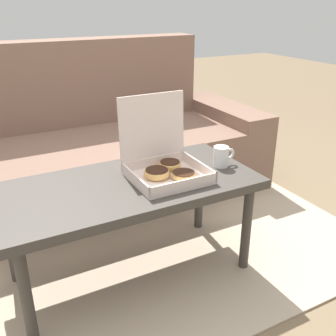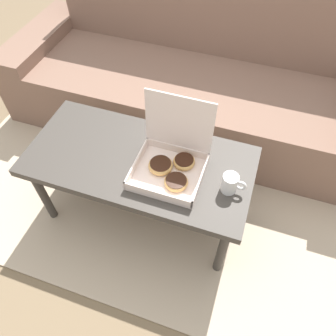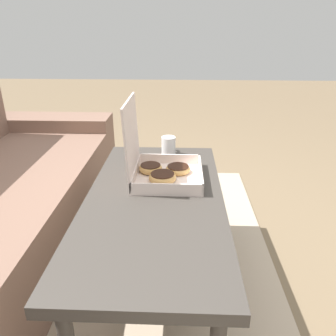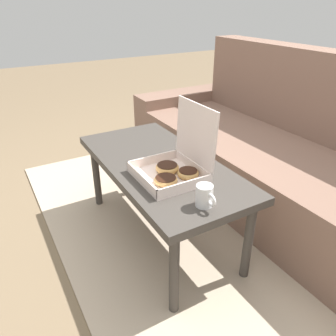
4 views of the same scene
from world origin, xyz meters
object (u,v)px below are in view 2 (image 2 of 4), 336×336
Objects in this scene: coffee_table at (140,165)px; pastry_box at (172,161)px; coffee_mug at (230,183)px; couch at (190,80)px.

pastry_box is at bearing -1.59° from coffee_table.
coffee_table is 3.24× the size of pastry_box.
coffee_table is at bearing 175.29° from coffee_mug.
pastry_box is 3.08× the size of coffee_mug.
couch is 7.08× the size of pastry_box.
coffee_table is at bearing 178.41° from pastry_box.
coffee_mug is (0.28, -0.03, -0.01)m from pastry_box.
pastry_box reaches higher than coffee_table.
pastry_box is (0.17, -0.89, 0.23)m from couch.
coffee_table is 0.20m from pastry_box.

